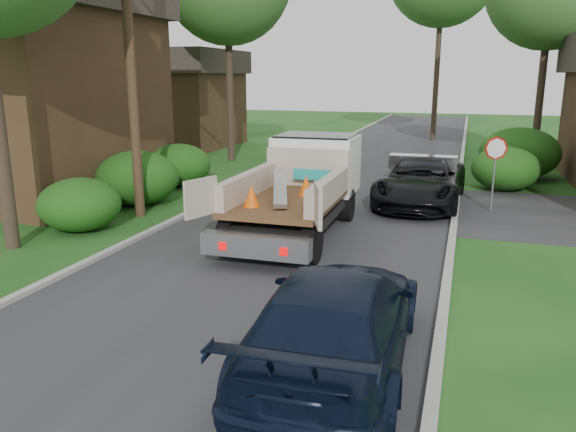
# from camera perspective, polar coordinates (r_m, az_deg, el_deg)

# --- Properties ---
(ground) EXTENTS (120.00, 120.00, 0.00)m
(ground) POSITION_cam_1_polar(r_m,az_deg,el_deg) (11.85, -4.90, -7.58)
(ground) COLOR #174814
(ground) RESTS_ON ground
(road) EXTENTS (8.00, 90.00, 0.02)m
(road) POSITION_cam_1_polar(r_m,az_deg,el_deg) (21.06, 5.55, 2.06)
(road) COLOR #28282B
(road) RESTS_ON ground
(curb_left) EXTENTS (0.20, 90.00, 0.12)m
(curb_left) POSITION_cam_1_polar(r_m,az_deg,el_deg) (22.25, -4.83, 2.87)
(curb_left) COLOR #9E9E99
(curb_left) RESTS_ON ground
(curb_right) EXTENTS (0.20, 90.00, 0.12)m
(curb_right) POSITION_cam_1_polar(r_m,az_deg,el_deg) (20.61, 16.76, 1.41)
(curb_right) COLOR #9E9E99
(curb_right) RESTS_ON ground
(stop_sign) EXTENTS (0.71, 0.32, 2.48)m
(stop_sign) POSITION_cam_1_polar(r_m,az_deg,el_deg) (19.35, 20.31, 5.52)
(stop_sign) COLOR slate
(stop_sign) RESTS_ON ground
(utility_pole) EXTENTS (2.42, 1.25, 10.00)m
(utility_pole) POSITION_cam_1_polar(r_m,az_deg,el_deg) (18.03, -15.78, 16.14)
(utility_pole) COLOR #382619
(utility_pole) RESTS_ON ground
(house_left_near) EXTENTS (9.72, 8.64, 8.40)m
(house_left_near) POSITION_cam_1_polar(r_m,az_deg,el_deg) (23.66, -26.50, 12.43)
(house_left_near) COLOR #3D2918
(house_left_near) RESTS_ON ground
(house_left_far) EXTENTS (7.56, 7.56, 6.00)m
(house_left_far) POSITION_cam_1_polar(r_m,az_deg,el_deg) (36.77, -11.51, 11.75)
(house_left_far) COLOR #3D2918
(house_left_far) RESTS_ON ground
(hedge_left_a) EXTENTS (2.34, 2.34, 1.53)m
(hedge_left_a) POSITION_cam_1_polar(r_m,az_deg,el_deg) (17.20, -20.41, 1.10)
(hedge_left_a) COLOR #1E4A11
(hedge_left_a) RESTS_ON ground
(hedge_left_b) EXTENTS (2.86, 2.86, 1.87)m
(hedge_left_b) POSITION_cam_1_polar(r_m,az_deg,el_deg) (20.14, -15.06, 3.78)
(hedge_left_b) COLOR #1E4A11
(hedge_left_b) RESTS_ON ground
(hedge_left_c) EXTENTS (2.60, 2.60, 1.70)m
(hedge_left_c) POSITION_cam_1_polar(r_m,az_deg,el_deg) (23.27, -11.05, 5.12)
(hedge_left_c) COLOR #1E4A11
(hedge_left_c) RESTS_ON ground
(hedge_right_a) EXTENTS (2.60, 2.60, 1.70)m
(hedge_right_a) POSITION_cam_1_polar(r_m,az_deg,el_deg) (23.47, 21.23, 4.50)
(hedge_right_a) COLOR #1E4A11
(hedge_right_a) RESTS_ON ground
(hedge_right_b) EXTENTS (3.38, 3.38, 2.21)m
(hedge_right_b) POSITION_cam_1_polar(r_m,az_deg,el_deg) (26.45, 22.46, 5.93)
(hedge_right_b) COLOR #1E4A11
(hedge_right_b) RESTS_ON ground
(flatbed_truck) EXTENTS (3.22, 6.89, 2.60)m
(flatbed_truck) POSITION_cam_1_polar(r_m,az_deg,el_deg) (16.48, 1.79, 3.76)
(flatbed_truck) COLOR black
(flatbed_truck) RESTS_ON ground
(black_pickup) EXTENTS (2.93, 5.96, 1.63)m
(black_pickup) POSITION_cam_1_polar(r_m,az_deg,el_deg) (19.99, 13.36, 3.46)
(black_pickup) COLOR black
(black_pickup) RESTS_ON ground
(navy_suv) EXTENTS (2.42, 5.57, 1.60)m
(navy_suv) POSITION_cam_1_polar(r_m,az_deg,el_deg) (8.61, 4.84, -10.43)
(navy_suv) COLOR black
(navy_suv) RESTS_ON ground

